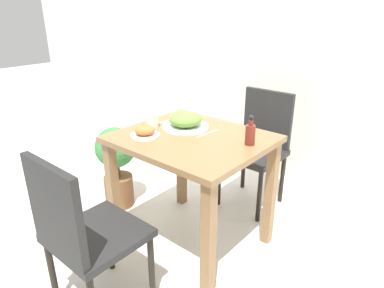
% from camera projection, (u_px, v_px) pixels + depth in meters
% --- Properties ---
extents(ground_plane, '(16.00, 16.00, 0.00)m').
position_uv_depth(ground_plane, '(192.00, 241.00, 2.33)').
color(ground_plane, silver).
extents(wall_back, '(8.00, 0.05, 2.60)m').
position_uv_depth(wall_back, '(296.00, 30.00, 2.76)').
color(wall_back, beige).
rests_on(wall_back, ground_plane).
extents(dining_table, '(0.87, 0.75, 0.76)m').
position_uv_depth(dining_table, '(192.00, 157.00, 2.09)').
color(dining_table, olive).
rests_on(dining_table, ground_plane).
extents(chair_near, '(0.42, 0.42, 0.89)m').
position_uv_depth(chair_near, '(82.00, 231.00, 1.61)').
color(chair_near, black).
rests_on(chair_near, ground_plane).
extents(chair_far, '(0.42, 0.42, 0.89)m').
position_uv_depth(chair_far, '(259.00, 142.00, 2.65)').
color(chair_far, black).
rests_on(chair_far, ground_plane).
extents(food_plate, '(0.30, 0.30, 0.10)m').
position_uv_depth(food_plate, '(185.00, 121.00, 2.17)').
color(food_plate, white).
rests_on(food_plate, dining_table).
extents(side_plate, '(0.17, 0.17, 0.06)m').
position_uv_depth(side_plate, '(145.00, 132.00, 2.03)').
color(side_plate, white).
rests_on(side_plate, dining_table).
extents(drink_cup, '(0.08, 0.08, 0.09)m').
position_uv_depth(drink_cup, '(152.00, 120.00, 2.17)').
color(drink_cup, silver).
rests_on(drink_cup, dining_table).
extents(sauce_bottle, '(0.06, 0.06, 0.17)m').
position_uv_depth(sauce_bottle, '(250.00, 133.00, 1.90)').
color(sauce_bottle, maroon).
rests_on(sauce_bottle, dining_table).
extents(fork_utensil, '(0.02, 0.20, 0.00)m').
position_uv_depth(fork_utensil, '(165.00, 121.00, 2.29)').
color(fork_utensil, silver).
rests_on(fork_utensil, dining_table).
extents(spoon_utensil, '(0.02, 0.18, 0.00)m').
position_uv_depth(spoon_utensil, '(208.00, 134.00, 2.08)').
color(spoon_utensil, silver).
rests_on(spoon_utensil, dining_table).
extents(potted_plant_left, '(0.31, 0.31, 0.65)m').
position_uv_depth(potted_plant_left, '(117.00, 161.00, 2.62)').
color(potted_plant_left, brown).
rests_on(potted_plant_left, ground_plane).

